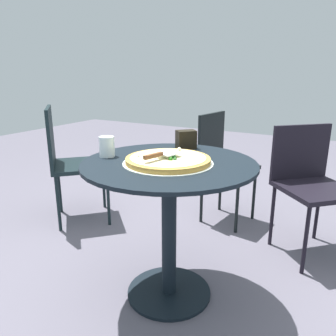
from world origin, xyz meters
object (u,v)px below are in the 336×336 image
object	(u,v)px
napkin_dispenser	(186,139)
patio_chair_corner	(222,159)
pizza_server	(161,154)
patio_chair_far	(310,179)
patio_chair_near	(69,157)
pizza_on_tray	(168,160)
patio_table	(169,202)
drinking_cup	(107,147)

from	to	relation	value
napkin_dispenser	patio_chair_corner	world-z (taller)	patio_chair_corner
pizza_server	patio_chair_far	bearing A→B (deg)	-30.45
napkin_dispenser	patio_chair_near	xyz separation A→B (m)	(0.14, 1.08, -0.27)
pizza_on_tray	patio_chair_far	xyz separation A→B (m)	(0.89, -0.54, -0.26)
pizza_on_tray	patio_chair_corner	xyz separation A→B (m)	(1.08, 0.13, -0.26)
pizza_on_tray	patio_table	bearing A→B (deg)	18.93
patio_chair_far	pizza_server	bearing A→B (deg)	149.55
patio_table	patio_chair_far	xyz separation A→B (m)	(0.86, -0.55, -0.03)
pizza_on_tray	pizza_server	bearing A→B (deg)	169.18
patio_chair_near	patio_table	bearing A→B (deg)	-110.89
pizza_on_tray	pizza_server	xyz separation A→B (m)	(-0.05, 0.01, 0.04)
patio_table	drinking_cup	size ratio (longest dim) A/B	8.26
patio_table	drinking_cup	world-z (taller)	drinking_cup
pizza_server	patio_table	bearing A→B (deg)	0.10
pizza_on_tray	drinking_cup	distance (m)	0.34
drinking_cup	patio_chair_corner	xyz separation A→B (m)	(1.12, -0.21, -0.29)
drinking_cup	pizza_on_tray	bearing A→B (deg)	-83.40
patio_table	drinking_cup	bearing A→B (deg)	101.43
napkin_dispenser	patio_chair_near	world-z (taller)	patio_chair_near
drinking_cup	patio_chair_corner	world-z (taller)	patio_chair_corner
napkin_dispenser	pizza_on_tray	bearing A→B (deg)	-125.10
patio_table	napkin_dispenser	size ratio (longest dim) A/B	8.04
patio_chair_near	pizza_on_tray	bearing A→B (deg)	-111.92
napkin_dispenser	patio_chair_corner	size ratio (longest dim) A/B	0.12
patio_chair_far	patio_chair_corner	world-z (taller)	patio_chair_corner
drinking_cup	patio_chair_far	size ratio (longest dim) A/B	0.12
pizza_on_tray	patio_chair_near	distance (m)	1.26
pizza_server	drinking_cup	xyz separation A→B (m)	(0.01, 0.33, -0.00)
patio_chair_near	patio_chair_corner	distance (m)	1.19
pizza_server	patio_chair_far	world-z (taller)	patio_chair_far
pizza_server	napkin_dispenser	world-z (taller)	napkin_dispenser
patio_chair_far	patio_chair_corner	size ratio (longest dim) A/B	0.97
pizza_on_tray	napkin_dispenser	distance (m)	0.34
pizza_on_tray	patio_chair_far	world-z (taller)	patio_chair_far
pizza_server	drinking_cup	distance (m)	0.33
drinking_cup	napkin_dispenser	world-z (taller)	same
pizza_on_tray	napkin_dispenser	bearing A→B (deg)	12.04
patio_chair_near	drinking_cup	bearing A→B (deg)	-121.68
patio_chair_corner	napkin_dispenser	bearing A→B (deg)	-175.50
patio_chair_near	patio_chair_far	bearing A→B (deg)	-75.86
pizza_on_tray	patio_chair_corner	world-z (taller)	patio_chair_corner
napkin_dispenser	patio_chair_near	bearing A→B (deg)	125.66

